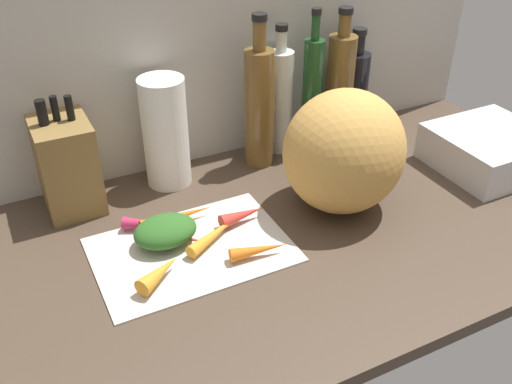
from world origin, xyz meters
TOP-DOWN VIEW (x-y plane):
  - ground_plane at (0.00, 0.00)cm, footprint 170.00×80.00cm
  - wall_back at (0.00, 38.50)cm, footprint 170.00×3.00cm
  - cutting_board at (-15.30, 1.51)cm, footprint 39.71×27.59cm
  - carrot_0 at (-20.88, 11.23)cm, footprint 11.57×8.66cm
  - carrot_1 at (-14.72, 11.19)cm, footprint 16.50×3.33cm
  - carrot_2 at (-4.03, -6.95)cm, footprint 12.35×4.61cm
  - carrot_3 at (-9.60, 2.09)cm, footprint 15.46×9.90cm
  - carrot_4 at (-1.78, 5.27)cm, footprint 10.96×4.05cm
  - carrot_5 at (-24.20, -5.01)cm, footprint 10.80×8.63cm
  - carrot_6 at (-17.61, 4.78)cm, footprint 11.72×10.90cm
  - carrot_greens_pile at (-19.28, 5.69)cm, footprint 13.22×10.17cm
  - winter_squash at (21.29, 1.96)cm, footprint 27.30×25.76cm
  - knife_block at (-33.22, 29.99)cm, footprint 11.99×16.34cm
  - paper_towel_roll at (-10.13, 29.50)cm, footprint 10.71×10.71cm
  - bottle_0 at (13.79, 28.02)cm, footprint 7.28×7.28cm
  - bottle_1 at (21.88, 32.14)cm, footprint 6.65×6.65cm
  - bottle_2 at (29.33, 28.67)cm, footprint 5.11×5.11cm
  - bottle_3 at (38.06, 29.07)cm, footprint 7.30×7.30cm
  - bottle_4 at (45.09, 32.01)cm, footprint 7.42×7.42cm
  - dish_rack at (65.04, -0.11)cm, footprint 26.44×25.18cm

SIDE VIEW (x-z plane):
  - ground_plane at x=0.00cm, z-range -3.00..0.00cm
  - cutting_board at x=-15.30cm, z-range 0.00..0.80cm
  - carrot_3 at x=-9.60cm, z-range 0.80..3.57cm
  - carrot_0 at x=-20.88cm, z-range 0.80..3.58cm
  - carrot_6 at x=-17.61cm, z-range 0.80..3.58cm
  - carrot_2 at x=-4.03cm, z-range 0.80..3.59cm
  - carrot_1 at x=-14.72cm, z-range 0.80..3.75cm
  - carrot_4 at x=-1.78cm, z-range 0.80..3.98cm
  - carrot_5 at x=-24.20cm, z-range 0.80..4.36cm
  - carrot_greens_pile at x=-19.28cm, z-range 0.80..6.39cm
  - dish_rack at x=65.04cm, z-range 0.00..9.55cm
  - knife_block at x=-33.22cm, z-range -2.57..23.98cm
  - bottle_4 at x=45.09cm, z-range -2.51..27.13cm
  - paper_towel_roll at x=-10.13cm, z-range 0.00..26.64cm
  - winter_squash at x=21.29cm, z-range 0.00..27.90cm
  - bottle_1 at x=21.88cm, z-range -2.67..31.18cm
  - bottle_3 at x=38.06cm, z-range -2.68..33.92cm
  - bottle_2 at x=29.33cm, z-range -2.97..34.55cm
  - bottle_0 at x=13.79cm, z-range -3.23..35.17cm
  - wall_back at x=0.00cm, z-range 0.00..60.00cm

